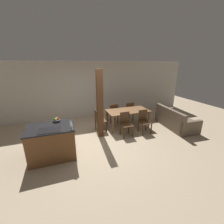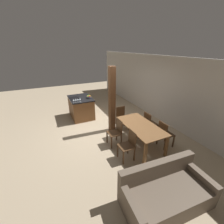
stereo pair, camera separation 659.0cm
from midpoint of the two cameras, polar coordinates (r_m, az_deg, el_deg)
The scene contains 16 objects.
ground_plane at distance 4.65m, azimuth 27.79°, elevation -16.89°, with size 16.00×16.00×0.00m, color tan.
wall_back at distance 6.37m, azimuth 45.62°, elevation 3.17°, with size 11.20×0.08×2.70m.
kitchen_island at distance 4.93m, azimuth 12.98°, elevation -5.37°, with size 1.27×0.96×0.94m.
fruit_bowl at distance 4.80m, azimuth 18.09°, elevation 0.07°, with size 0.21×0.21×0.12m.
wine_glass_near at distance 4.05m, azimuth 13.95°, elevation -2.68°, with size 0.07×0.07×0.16m.
wine_glass_middle at distance 4.10m, azimuth 14.89°, elevation -2.44°, with size 0.07×0.07×0.16m.
wine_glass_far at distance 4.15m, azimuth 15.82°, elevation -2.20°, with size 0.07×0.07×0.16m.
wine_glass_end at distance 4.21m, azimuth 16.71°, elevation -1.97°, with size 0.07×0.07×0.16m.
dining_table at distance 4.54m, azimuth 51.33°, elevation -15.10°, with size 1.73×0.89×0.74m.
dining_chair_near_left at distance 4.11m, azimuth 42.69°, elevation -18.59°, with size 0.40×0.40×0.89m.
dining_chair_near_right at distance 4.04m, azimuth 53.24°, elevation -23.28°, with size 0.40×0.40×0.89m.
dining_chair_far_left at distance 5.25m, azimuth 48.74°, elevation -11.87°, with size 0.40×0.40×0.89m.
dining_chair_far_right at distance 5.19m, azimuth 56.80°, elevation -15.25°, with size 0.40×0.40×0.89m.
dining_chair_head_end at distance 4.88m, azimuth 37.08°, elevation -10.44°, with size 0.40×0.40×0.89m.
couch at distance 4.42m, azimuth 73.92°, elevation -31.81°, with size 1.01×1.87×0.83m.
timber_post at distance 4.25m, azimuth 36.29°, elevation -3.41°, with size 0.21×0.21×2.43m.
Camera 2 is at (4.87, -1.80, 3.04)m, focal length 24.00 mm.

